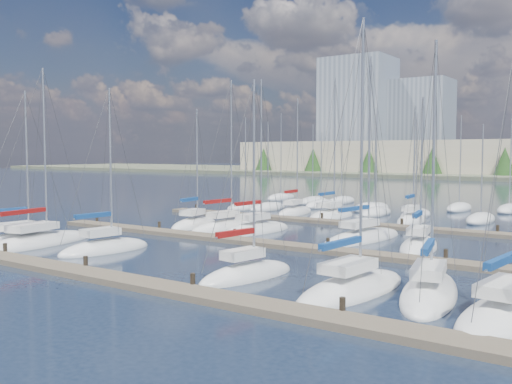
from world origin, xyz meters
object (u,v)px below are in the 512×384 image
Objects in this scene: sailboat_d at (247,275)px; sailboat_h at (194,225)px; sailboat_j at (256,230)px; sailboat_n at (295,212)px; sailboat_p at (412,220)px; sailboat_o at (331,215)px; sailboat_e at (352,289)px; sailboat_g at (510,314)px; sailboat_a at (20,241)px; sailboat_c at (105,249)px; sailboat_i at (226,227)px; sailboat_l at (419,246)px; sailboat_k at (363,238)px; sailboat_b at (38,242)px; sailboat_f at (429,293)px.

sailboat_h is at bearing 147.02° from sailboat_d.
sailboat_n is (-4.54, 13.85, 0.02)m from sailboat_j.
sailboat_o reaches higher than sailboat_p.
sailboat_e is 1.22× the size of sailboat_d.
sailboat_p is 8.20m from sailboat_o.
sailboat_g reaches higher than sailboat_h.
sailboat_c is (7.72, 1.34, 0.00)m from sailboat_a.
sailboat_p is (11.43, 14.46, -0.00)m from sailboat_i.
sailboat_i is 1.16× the size of sailboat_c.
sailboat_h is 15.21m from sailboat_o.
sailboat_e is at bearing -37.32° from sailboat_j.
sailboat_l is 19.60m from sailboat_o.
sailboat_n is 1.12× the size of sailboat_p.
sailboat_k is (13.76, -12.86, -0.02)m from sailboat_n.
sailboat_c reaches higher than sailboat_l.
sailboat_i is 1.21× the size of sailboat_h.
sailboat_k is 1.30× the size of sailboat_h.
sailboat_c is 1.05× the size of sailboat_l.
sailboat_a is 25.54m from sailboat_k.
sailboat_l is at bearing -43.05° from sailboat_n.
sailboat_i is 1.01× the size of sailboat_b.
sailboat_l is at bearing 22.90° from sailboat_b.
sailboat_f is 28.17m from sailboat_b.
sailboat_o reaches higher than sailboat_f.
sailboat_g is at bearing -27.58° from sailboat_j.
sailboat_l is at bearing -45.28° from sailboat_o.
sailboat_j and sailboat_b have the same top height.
sailboat_k reaches higher than sailboat_c.
sailboat_i reaches higher than sailboat_f.
sailboat_k is at bearing 42.55° from sailboat_a.
sailboat_h is (-6.58, -0.30, -0.00)m from sailboat_j.
sailboat_o reaches higher than sailboat_c.
sailboat_j is 1.20× the size of sailboat_h.
sailboat_n is 23.45m from sailboat_l.
sailboat_i is 13.48m from sailboat_c.
sailboat_o is (-13.94, 13.79, 0.01)m from sailboat_l.
sailboat_l is at bearing 34.34° from sailboat_a.
sailboat_j is 26.93m from sailboat_g.
sailboat_a reaches higher than sailboat_l.
sailboat_g is 7.07m from sailboat_e.
sailboat_f is 0.86× the size of sailboat_k.
sailboat_e is at bearing 5.47° from sailboat_a.
sailboat_a is at bearing -161.02° from sailboat_l.
sailboat_i is at bearing -104.51° from sailboat_o.
sailboat_n is at bearing 140.13° from sailboat_g.
sailboat_b is (-17.53, -28.85, -0.02)m from sailboat_p.
sailboat_f is (29.70, 1.84, 0.00)m from sailboat_a.
sailboat_i is 13.76m from sailboat_o.
sailboat_c is 18.71m from sailboat_e.
sailboat_l is at bearing 43.97° from sailboat_c.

